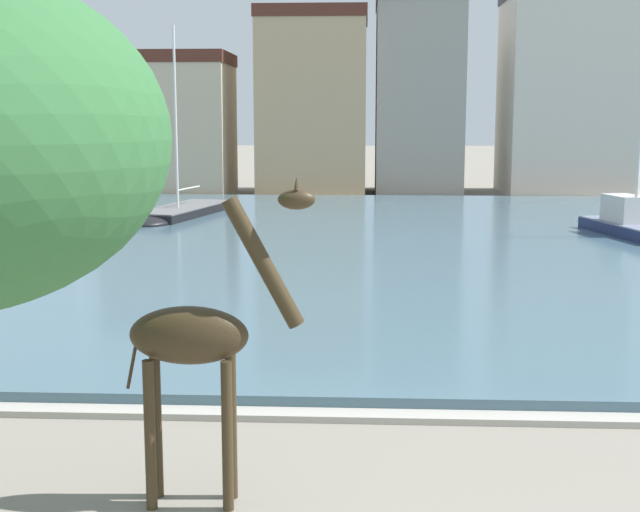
{
  "coord_description": "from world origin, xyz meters",
  "views": [
    {
      "loc": [
        -0.37,
        -7.34,
        5.23
      ],
      "look_at": [
        -1.34,
        11.63,
        2.2
      ],
      "focal_mm": 49.48,
      "sensor_mm": 36.0,
      "label": 1
    }
  ],
  "objects_px": {
    "giraffe_statue": "(199,342)",
    "sailboat_black": "(176,215)",
    "sailboat_navy": "(634,229)",
    "sailboat_teal": "(78,232)"
  },
  "relations": [
    {
      "from": "giraffe_statue",
      "to": "sailboat_navy",
      "type": "relative_size",
      "value": 0.62
    },
    {
      "from": "sailboat_teal",
      "to": "sailboat_black",
      "type": "distance_m",
      "value": 7.07
    },
    {
      "from": "sailboat_teal",
      "to": "sailboat_black",
      "type": "bearing_deg",
      "value": 66.97
    },
    {
      "from": "giraffe_statue",
      "to": "sailboat_navy",
      "type": "height_order",
      "value": "sailboat_navy"
    },
    {
      "from": "sailboat_navy",
      "to": "sailboat_black",
      "type": "relative_size",
      "value": 0.75
    },
    {
      "from": "sailboat_navy",
      "to": "sailboat_black",
      "type": "xyz_separation_m",
      "value": [
        -20.31,
        6.16,
        -0.23
      ]
    },
    {
      "from": "giraffe_statue",
      "to": "sailboat_black",
      "type": "height_order",
      "value": "sailboat_black"
    },
    {
      "from": "sailboat_teal",
      "to": "giraffe_statue",
      "type": "bearing_deg",
      "value": -68.4
    },
    {
      "from": "sailboat_teal",
      "to": "sailboat_black",
      "type": "relative_size",
      "value": 0.93
    },
    {
      "from": "sailboat_teal",
      "to": "sailboat_navy",
      "type": "bearing_deg",
      "value": 0.85
    }
  ]
}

